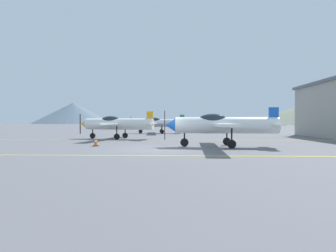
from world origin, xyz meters
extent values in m
plane|color=slate|center=(0.00, 0.00, 0.00)|extent=(400.00, 400.00, 0.00)
cube|color=yellow|center=(0.00, -3.21, 0.01)|extent=(80.00, 0.16, 0.01)
cube|color=yellow|center=(0.00, 7.39, 0.01)|extent=(80.00, 0.16, 0.01)
cylinder|color=white|center=(4.41, 1.44, 1.41)|extent=(6.64, 1.39, 1.07)
cone|color=blue|center=(0.78, 1.61, 1.41)|extent=(0.72, 0.94, 0.91)
cube|color=black|center=(0.39, 1.63, 1.41)|extent=(0.04, 0.12, 1.94)
ellipsoid|color=#1E2833|center=(3.54, 1.48, 1.73)|extent=(1.98, 0.97, 0.87)
cube|color=white|center=(4.03, 1.46, 1.46)|extent=(1.48, 8.58, 0.16)
cube|color=white|center=(7.42, 1.29, 1.46)|extent=(0.80, 2.55, 0.10)
cube|color=blue|center=(7.42, 1.29, 1.99)|extent=(0.62, 0.15, 1.16)
cylinder|color=black|center=(1.70, 1.57, 0.76)|extent=(0.10, 0.10, 0.98)
cylinder|color=black|center=(1.70, 1.57, 0.27)|extent=(0.55, 0.14, 0.54)
cylinder|color=black|center=(4.66, 2.49, 0.76)|extent=(0.10, 0.10, 0.98)
cylinder|color=black|center=(4.66, 2.49, 0.27)|extent=(0.55, 0.14, 0.54)
cylinder|color=black|center=(4.55, 0.36, 0.76)|extent=(0.10, 0.10, 0.98)
cylinder|color=black|center=(4.55, 0.36, 0.27)|extent=(0.55, 0.14, 0.54)
cylinder|color=white|center=(-4.26, 8.89, 1.41)|extent=(6.68, 2.13, 1.07)
cone|color=#F2A519|center=(-7.85, 9.48, 1.41)|extent=(0.82, 1.01, 0.91)
cube|color=black|center=(-8.23, 9.54, 1.41)|extent=(0.06, 0.12, 1.94)
ellipsoid|color=#1E2833|center=(-5.12, 9.03, 1.73)|extent=(2.06, 1.18, 0.87)
cube|color=white|center=(-4.64, 8.95, 1.46)|extent=(2.44, 8.60, 0.16)
cube|color=white|center=(-1.29, 8.40, 1.46)|extent=(1.08, 2.60, 0.10)
cube|color=#F2A519|center=(-1.29, 8.40, 1.99)|extent=(0.62, 0.21, 1.16)
cylinder|color=black|center=(-6.94, 9.33, 0.76)|extent=(0.10, 0.10, 0.98)
cylinder|color=black|center=(-6.94, 9.33, 0.27)|extent=(0.56, 0.20, 0.54)
cylinder|color=black|center=(-3.89, 9.91, 0.76)|extent=(0.10, 0.10, 0.98)
cylinder|color=black|center=(-3.89, 9.91, 0.27)|extent=(0.56, 0.20, 0.54)
cylinder|color=black|center=(-4.24, 7.80, 0.76)|extent=(0.10, 0.10, 0.98)
cylinder|color=black|center=(-4.24, 7.80, 0.27)|extent=(0.56, 0.20, 0.54)
cylinder|color=silver|center=(-1.07, 20.33, 1.41)|extent=(6.67, 1.69, 1.07)
cone|color=#1E8C3F|center=(-4.69, 19.98, 1.41)|extent=(0.76, 0.97, 0.91)
cube|color=black|center=(-5.08, 19.95, 1.41)|extent=(0.05, 0.12, 1.94)
ellipsoid|color=#1E2833|center=(-1.94, 20.25, 1.73)|extent=(2.02, 1.05, 0.87)
cube|color=silver|center=(-1.46, 20.29, 1.46)|extent=(1.88, 8.60, 0.16)
cube|color=silver|center=(1.92, 20.62, 1.46)|extent=(0.92, 2.58, 0.10)
cube|color=#1E8C3F|center=(1.92, 20.62, 1.99)|extent=(0.62, 0.17, 1.16)
cylinder|color=black|center=(-3.77, 20.07, 0.76)|extent=(0.10, 0.10, 0.98)
cylinder|color=black|center=(-3.77, 20.07, 0.27)|extent=(0.55, 0.17, 0.54)
cylinder|color=black|center=(-0.98, 21.41, 0.76)|extent=(0.10, 0.10, 0.98)
cylinder|color=black|center=(-0.98, 21.41, 0.27)|extent=(0.55, 0.17, 0.54)
cylinder|color=black|center=(-0.77, 19.29, 0.76)|extent=(0.10, 0.10, 0.98)
cylinder|color=black|center=(-0.77, 19.29, 0.27)|extent=(0.55, 0.17, 0.54)
cube|color=#3372BF|center=(6.94, 24.92, 0.70)|extent=(4.61, 2.79, 0.75)
cube|color=black|center=(7.08, 24.96, 1.35)|extent=(2.72, 2.12, 0.55)
cylinder|color=black|center=(5.34, 25.45, 0.32)|extent=(0.67, 0.37, 0.64)
cylinder|color=black|center=(5.78, 23.70, 0.32)|extent=(0.67, 0.37, 0.64)
cylinder|color=black|center=(8.09, 26.14, 0.32)|extent=(0.67, 0.37, 0.64)
cylinder|color=black|center=(8.53, 24.39, 0.32)|extent=(0.67, 0.37, 0.64)
cube|color=black|center=(-4.25, 1.63, 0.02)|extent=(0.36, 0.36, 0.04)
cone|color=orange|center=(-4.25, 1.63, 0.32)|extent=(0.29, 0.29, 0.55)
cylinder|color=white|center=(-4.25, 1.63, 0.34)|extent=(0.20, 0.20, 0.08)
cone|color=slate|center=(-67.92, 158.14, 6.98)|extent=(51.87, 51.87, 13.95)
cone|color=slate|center=(77.56, 121.94, 6.88)|extent=(83.06, 83.06, 13.76)
camera|label=1|loc=(1.20, -15.92, 1.68)|focal=28.29mm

